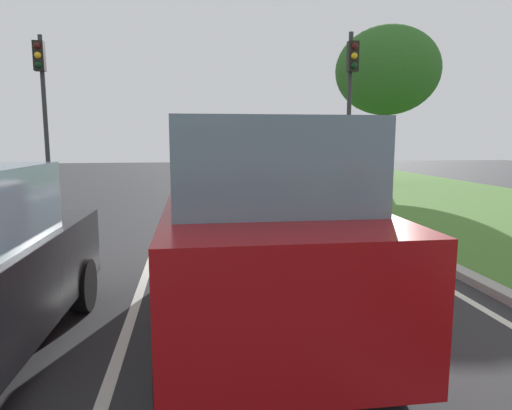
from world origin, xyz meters
TOP-DOWN VIEW (x-y plane):
  - ground_plane at (0.00, 14.00)m, footprint 60.00×60.00m
  - lane_line_center at (-0.70, 14.00)m, footprint 0.12×32.00m
  - lane_line_right_edge at (3.60, 14.00)m, footprint 0.12×32.00m
  - curb_right at (4.10, 14.00)m, footprint 0.24×48.00m
  - car_suv_ahead at (0.74, 8.25)m, footprint 1.98×4.51m
  - traffic_light_near_right at (4.96, 17.39)m, footprint 0.32×0.50m
  - traffic_light_overhead_left at (-4.55, 18.88)m, footprint 0.32×0.50m
  - tree_roadside_far at (8.59, 23.06)m, footprint 4.49×4.49m

SIDE VIEW (x-z plane):
  - ground_plane at x=0.00m, z-range 0.00..0.00m
  - lane_line_center at x=-0.70m, z-range 0.00..0.01m
  - lane_line_right_edge at x=3.60m, z-range 0.00..0.01m
  - curb_right at x=4.10m, z-range 0.00..0.12m
  - car_suv_ahead at x=0.74m, z-range 0.03..2.31m
  - traffic_light_near_right at x=4.96m, z-range 0.89..6.22m
  - traffic_light_overhead_left at x=-4.55m, z-range 0.93..6.21m
  - tree_roadside_far at x=8.59m, z-range 1.54..8.46m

